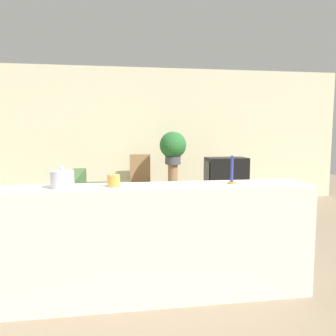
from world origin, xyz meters
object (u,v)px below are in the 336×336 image
potted_plant (173,146)px  wooden_chair (141,179)px  couch (96,214)px  television (226,172)px  decorative_bowl (62,179)px

potted_plant → wooden_chair: bearing=151.6°
couch → wooden_chair: size_ratio=2.02×
television → potted_plant: 1.08m
couch → decorative_bowl: decorative_bowl is taller
couch → potted_plant: potted_plant is taller
couch → decorative_bowl: size_ratio=10.90×
couch → potted_plant: size_ratio=3.34×
potted_plant → decorative_bowl: bearing=-114.0°
couch → television: size_ratio=2.86×
potted_plant → decorative_bowl: potted_plant is taller
wooden_chair → potted_plant: (0.58, -0.31, 0.63)m
wooden_chair → potted_plant: bearing=-28.4°
wooden_chair → potted_plant: potted_plant is taller
wooden_chair → decorative_bowl: (-0.86, -3.55, 0.51)m
television → potted_plant: bearing=148.7°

